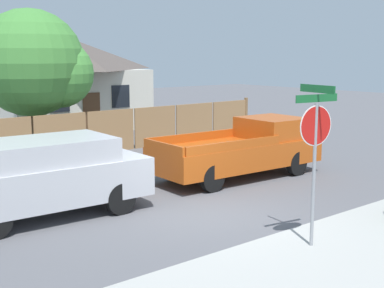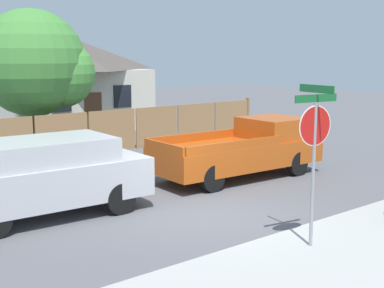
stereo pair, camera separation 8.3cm
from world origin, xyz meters
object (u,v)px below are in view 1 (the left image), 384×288
object	(u,v)px
house	(61,80)
red_suv	(44,175)
orange_pickup	(244,149)
stop_sign	(315,137)
oak_tree	(36,65)

from	to	relation	value
house	red_suv	size ratio (longest dim) A/B	1.59
orange_pickup	stop_sign	bearing A→B (deg)	-119.47
orange_pickup	stop_sign	world-z (taller)	stop_sign
oak_tree	red_suv	bearing A→B (deg)	-113.25
orange_pickup	stop_sign	size ratio (longest dim) A/B	1.75
orange_pickup	oak_tree	bearing A→B (deg)	115.19
house	orange_pickup	bearing A→B (deg)	-92.84
red_suv	house	bearing A→B (deg)	65.08
stop_sign	orange_pickup	bearing A→B (deg)	67.24
house	oak_tree	xyz separation A→B (m)	(-3.92, -6.01, 0.90)
red_suv	oak_tree	bearing A→B (deg)	69.58
orange_pickup	stop_sign	distance (m)	6.34
oak_tree	red_suv	distance (m)	8.85
stop_sign	red_suv	bearing A→B (deg)	131.55
oak_tree	orange_pickup	size ratio (longest dim) A/B	0.98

